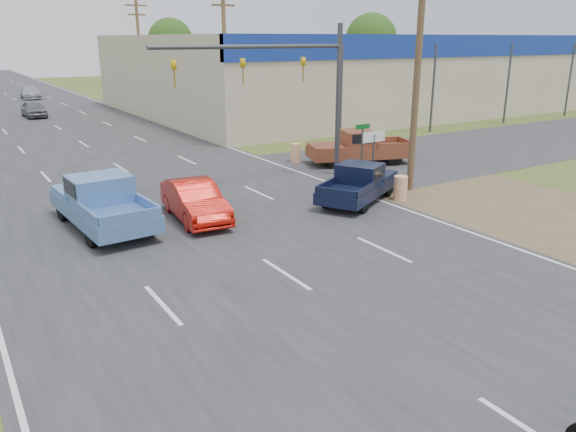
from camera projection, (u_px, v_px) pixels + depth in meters
main_road at (58, 128)px, 41.58m from camera, size 15.00×180.00×0.02m
cross_road at (162, 194)px, 23.81m from camera, size 120.00×10.00×0.02m
dirt_verge at (488, 200)px, 22.92m from camera, size 8.00×18.00×0.01m
big_box_store at (388, 70)px, 56.73m from camera, size 50.00×28.10×6.60m
utility_pole_1 at (418, 64)px, 22.98m from camera, size 2.00×0.28×10.00m
utility_pole_2 at (225, 54)px, 37.52m from camera, size 2.00×0.28×10.00m
utility_pole_3 at (140, 50)px, 52.05m from camera, size 2.00×0.28×10.00m
tree_3 at (371, 39)px, 91.79m from camera, size 8.40×8.40×10.40m
tree_5 at (170, 41)px, 99.42m from camera, size 7.98×7.98×9.88m
barrel_0 at (400, 188)px, 22.87m from camera, size 0.56×0.56×1.00m
barrel_1 at (296, 153)px, 29.93m from camera, size 0.56×0.56×1.00m
lane_sign at (374, 146)px, 24.16m from camera, size 1.20×0.08×2.52m
street_name_sign at (362, 146)px, 25.76m from camera, size 0.80×0.08×2.61m
signal_mast at (290, 75)px, 24.50m from camera, size 9.12×0.40×7.00m
red_convertible at (195, 201)px, 20.31m from camera, size 1.89×4.39×1.41m
blue_pickup at (101, 201)px, 19.45m from camera, size 2.51×5.71×1.85m
navy_pickup at (360, 182)px, 22.65m from camera, size 4.93×3.81×1.54m
brown_pickup at (357, 147)px, 29.38m from camera, size 5.70×3.66×1.77m
distant_car_grey at (34, 109)px, 46.95m from camera, size 1.70×4.03×1.36m
distant_car_silver at (30, 92)px, 61.51m from camera, size 2.16×4.80×1.36m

